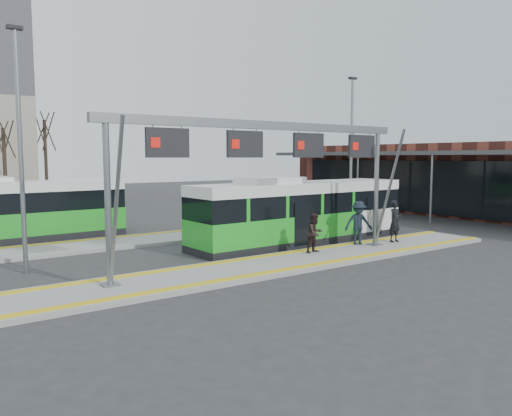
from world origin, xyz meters
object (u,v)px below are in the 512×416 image
(gantry, at_px, (272,150))
(passenger_b, at_px, (315,233))
(hero_bus, at_px, (301,212))
(passenger_a, at_px, (395,221))
(passenger_c, at_px, (358,223))

(gantry, xyz_separation_m, passenger_b, (2.51, 0.33, -3.34))
(hero_bus, height_order, passenger_a, hero_bus)
(gantry, distance_m, hero_bus, 5.91)
(passenger_b, bearing_deg, passenger_c, -0.95)
(passenger_a, distance_m, passenger_b, 4.73)
(passenger_c, bearing_deg, passenger_a, 13.21)
(hero_bus, bearing_deg, passenger_b, -122.28)
(hero_bus, distance_m, passenger_b, 3.25)
(gantry, relative_size, hero_bus, 1.12)
(passenger_b, height_order, passenger_c, passenger_c)
(gantry, height_order, passenger_a, gantry)
(gantry, relative_size, passenger_c, 6.69)
(gantry, height_order, passenger_c, gantry)
(gantry, relative_size, passenger_a, 6.78)
(hero_bus, bearing_deg, gantry, -144.95)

